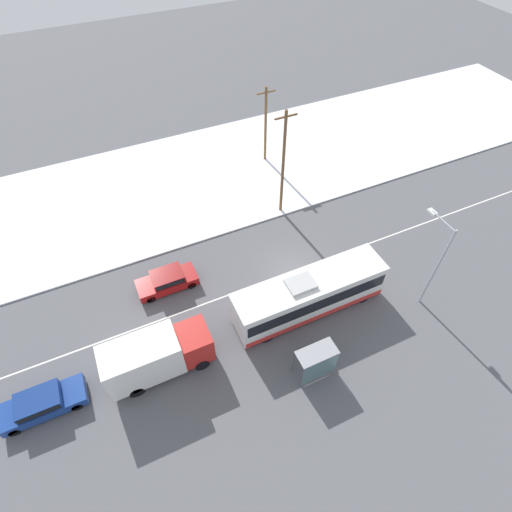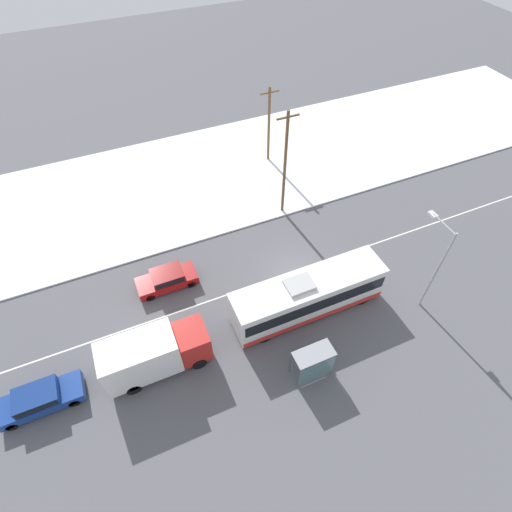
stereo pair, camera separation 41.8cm
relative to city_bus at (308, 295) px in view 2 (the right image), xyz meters
The scene contains 12 objects.
ground_plane 3.75m from the city_bus, 78.19° to the left, with size 120.00×120.00×0.00m, color #56565B.
snow_lot 17.11m from the city_bus, 87.67° to the left, with size 80.00×15.72×0.12m.
lane_marking_center 3.75m from the city_bus, 78.19° to the left, with size 60.00×0.12×0.00m.
city_bus is the anchor object (origin of this frame).
box_truck 10.58m from the city_bus, behind, with size 6.37×2.30×3.24m.
sedan_car 10.16m from the city_bus, 144.69° to the left, with size 4.31×1.80×1.43m.
parked_car_near_truck 17.34m from the city_bus, behind, with size 4.67×1.80×1.43m.
pedestrian_at_stop 3.64m from the city_bus, 106.22° to the right, with size 0.61×0.27×1.70m.
bus_shelter 4.96m from the city_bus, 113.61° to the right, with size 2.42×1.20×2.40m.
streetlamp 8.44m from the city_bus, 17.52° to the right, with size 0.36×2.35×7.10m.
utility_pole_roadside 10.75m from the city_bus, 73.45° to the left, with size 1.80×0.24×9.36m.
utility_pole_snowlot 18.00m from the city_bus, 73.96° to the left, with size 1.80×0.24×7.42m.
Camera 2 is at (-10.15, -16.34, 23.43)m, focal length 28.00 mm.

